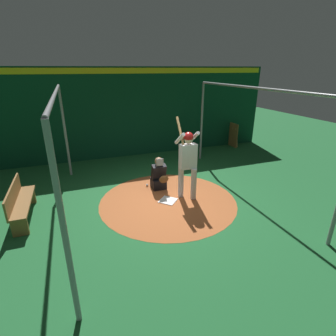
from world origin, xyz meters
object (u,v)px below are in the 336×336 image
(catcher, at_px, (159,176))
(batter, at_px, (188,159))
(home_plate, at_px, (168,200))
(bench, at_px, (20,201))
(baseball_0, at_px, (147,185))
(bat_rack, at_px, (232,135))

(catcher, bearing_deg, batter, 33.64)
(home_plate, distance_m, catcher, 0.90)
(bench, height_order, baseball_0, bench)
(bat_rack, bearing_deg, home_plate, -48.78)
(batter, relative_size, bat_rack, 2.07)
(bat_rack, xyz_separation_m, bench, (3.62, -8.12, -0.05))
(catcher, bearing_deg, bat_rack, 125.04)
(batter, distance_m, catcher, 1.22)
(bench, bearing_deg, bat_rack, 114.02)
(batter, bearing_deg, bench, -95.42)
(bench, bearing_deg, catcher, 96.67)
(bat_rack, relative_size, bench, 0.61)
(baseball_0, bearing_deg, home_plate, 14.54)
(home_plate, xyz_separation_m, batter, (-0.01, 0.55, 1.12))
(home_plate, bearing_deg, catcher, 178.79)
(catcher, bearing_deg, home_plate, -1.21)
(home_plate, height_order, bench, bench)
(bat_rack, xyz_separation_m, baseball_0, (2.94, -4.86, -0.45))
(batter, bearing_deg, baseball_0, -142.00)
(home_plate, relative_size, bat_rack, 0.40)
(home_plate, xyz_separation_m, bat_rack, (-4.02, 4.58, 0.48))
(catcher, height_order, baseball_0, catcher)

